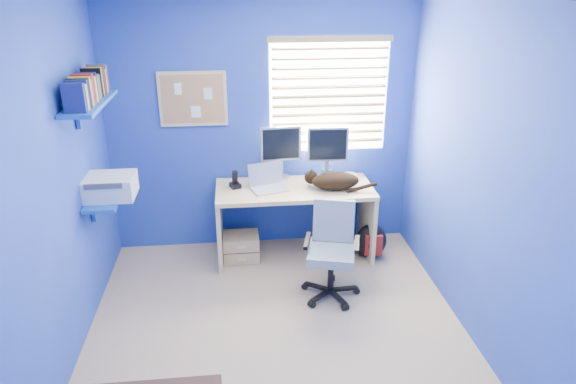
{
  "coord_description": "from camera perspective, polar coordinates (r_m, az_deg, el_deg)",
  "views": [
    {
      "loc": [
        -0.28,
        -3.28,
        2.61
      ],
      "look_at": [
        0.15,
        0.65,
        0.95
      ],
      "focal_mm": 32.0,
      "sensor_mm": 36.0,
      "label": 1
    }
  ],
  "objects": [
    {
      "name": "floor",
      "position": [
        4.2,
        -1.11,
        -15.62
      ],
      "size": [
        3.0,
        3.2,
        0.0
      ],
      "primitive_type": "cube",
      "color": "tan",
      "rests_on": "ground"
    },
    {
      "name": "wall_left",
      "position": [
        3.76,
        -24.68,
        -0.66
      ],
      "size": [
        0.01,
        3.2,
        2.5
      ],
      "primitive_type": "cube",
      "color": "#2339A6",
      "rests_on": "ground"
    },
    {
      "name": "window_blinds",
      "position": [
        5.05,
        4.58,
        10.58
      ],
      "size": [
        1.15,
        0.05,
        1.1
      ],
      "color": "white",
      "rests_on": "ground"
    },
    {
      "name": "wall_shelves",
      "position": [
        4.34,
        -20.41,
        5.57
      ],
      "size": [
        0.42,
        0.9,
        1.05
      ],
      "color": "#1D51AB",
      "rests_on": "ground"
    },
    {
      "name": "monitor_right",
      "position": [
        5.07,
        4.37,
        4.28
      ],
      "size": [
        0.41,
        0.14,
        0.54
      ],
      "primitive_type": "cube",
      "rotation": [
        0.0,
        0.0,
        -0.05
      ],
      "color": "silver",
      "rests_on": "desk"
    },
    {
      "name": "wall_front",
      "position": [
        2.18,
        2.63,
        -15.82
      ],
      "size": [
        3.0,
        0.01,
        2.5
      ],
      "primitive_type": "cube",
      "color": "#2339A6",
      "rests_on": "ground"
    },
    {
      "name": "wall_back",
      "position": [
        5.08,
        -2.88,
        7.19
      ],
      "size": [
        3.0,
        0.01,
        2.5
      ],
      "primitive_type": "cube",
      "color": "#2339A6",
      "rests_on": "ground"
    },
    {
      "name": "mug",
      "position": [
        5.18,
        4.36,
        2.1
      ],
      "size": [
        0.1,
        0.09,
        0.1
      ],
      "primitive_type": "imported",
      "color": "#357174",
      "rests_on": "desk"
    },
    {
      "name": "yellow_book",
      "position": [
        5.06,
        4.63,
        -6.81
      ],
      "size": [
        0.03,
        0.17,
        0.24
      ],
      "primitive_type": "cube",
      "color": "yellow",
      "rests_on": "floor"
    },
    {
      "name": "wall_right",
      "position": [
        3.98,
        20.82,
        1.2
      ],
      "size": [
        0.01,
        3.2,
        2.5
      ],
      "primitive_type": "cube",
      "color": "#2339A6",
      "rests_on": "ground"
    },
    {
      "name": "cd_spindle",
      "position": [
        5.14,
        6.84,
        1.68
      ],
      "size": [
        0.13,
        0.13,
        0.07
      ],
      "primitive_type": "cylinder",
      "color": "silver",
      "rests_on": "desk"
    },
    {
      "name": "office_chair",
      "position": [
        4.53,
        4.84,
        -7.78
      ],
      "size": [
        0.59,
        0.59,
        0.84
      ],
      "color": "black",
      "rests_on": "floor"
    },
    {
      "name": "phone",
      "position": [
        4.94,
        -5.92,
        1.43
      ],
      "size": [
        0.12,
        0.13,
        0.17
      ],
      "primitive_type": "cube",
      "rotation": [
        0.0,
        0.0,
        0.35
      ],
      "color": "black",
      "rests_on": "desk"
    },
    {
      "name": "tower_pc",
      "position": [
        5.21,
        5.78,
        -4.63
      ],
      "size": [
        0.27,
        0.47,
        0.45
      ],
      "primitive_type": "cube",
      "rotation": [
        0.0,
        0.0,
        -0.2
      ],
      "color": "beige",
      "rests_on": "floor"
    },
    {
      "name": "desk",
      "position": [
        5.09,
        0.71,
        -3.34
      ],
      "size": [
        1.51,
        0.65,
        0.74
      ],
      "primitive_type": "cube",
      "color": "#D2B975",
      "rests_on": "floor"
    },
    {
      "name": "laptop",
      "position": [
        4.85,
        -2.1,
        1.46
      ],
      "size": [
        0.39,
        0.35,
        0.22
      ],
      "primitive_type": "cube",
      "rotation": [
        0.0,
        0.0,
        0.3
      ],
      "color": "silver",
      "rests_on": "desk"
    },
    {
      "name": "drawer_boxes",
      "position": [
        5.15,
        -5.22,
        -6.06
      ],
      "size": [
        0.35,
        0.28,
        0.27
      ],
      "primitive_type": "cube",
      "color": "tan",
      "rests_on": "floor"
    },
    {
      "name": "corkboard",
      "position": [
        4.99,
        -10.51,
        10.12
      ],
      "size": [
        0.64,
        0.02,
        0.52
      ],
      "color": "#D2B975",
      "rests_on": "ground"
    },
    {
      "name": "cat",
      "position": [
        4.9,
        5.29,
        1.23
      ],
      "size": [
        0.51,
        0.39,
        0.16
      ],
      "primitive_type": "ellipsoid",
      "rotation": [
        0.0,
        0.0,
        -0.39
      ],
      "color": "black",
      "rests_on": "desk"
    },
    {
      "name": "backpack",
      "position": [
        5.21,
        9.22,
        -5.38
      ],
      "size": [
        0.33,
        0.26,
        0.36
      ],
      "primitive_type": "ellipsoid",
      "rotation": [
        0.0,
        0.0,
        -0.1
      ],
      "color": "black",
      "rests_on": "floor"
    },
    {
      "name": "monitor_left",
      "position": [
        5.07,
        -0.81,
        4.37
      ],
      "size": [
        0.41,
        0.16,
        0.54
      ],
      "primitive_type": "cube",
      "rotation": [
        0.0,
        0.0,
        0.09
      ],
      "color": "silver",
      "rests_on": "desk"
    }
  ]
}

